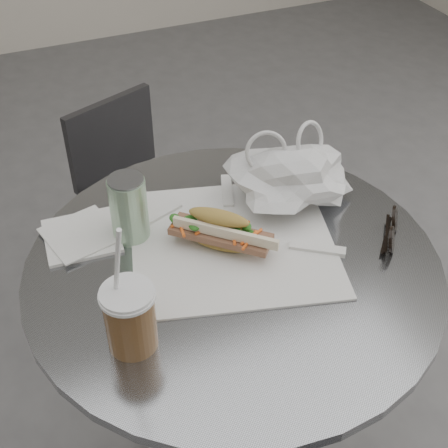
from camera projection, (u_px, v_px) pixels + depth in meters
name	position (u px, v px, depth m)	size (l,w,h in m)	color
cafe_table	(232.00, 356.00, 1.31)	(0.76, 0.76, 0.74)	slate
chair_far	(148.00, 227.00, 1.88)	(0.38, 0.40, 0.68)	#313133
sandwich_paper	(232.00, 242.00, 1.18)	(0.38, 0.36, 0.00)	white
banh_mi	(220.00, 231.00, 1.14)	(0.23, 0.23, 0.08)	#AD8941
iced_coffee	(130.00, 317.00, 0.95)	(0.09, 0.09, 0.25)	brown
sunglasses	(391.00, 231.00, 1.17)	(0.09, 0.10, 0.05)	black
plastic_bag	(291.00, 178.00, 1.24)	(0.23, 0.18, 0.12)	silver
napkin_stack	(81.00, 235.00, 1.18)	(0.15, 0.15, 0.01)	white
drink_can	(129.00, 208.00, 1.15)	(0.07, 0.07, 0.13)	#5A9A5C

